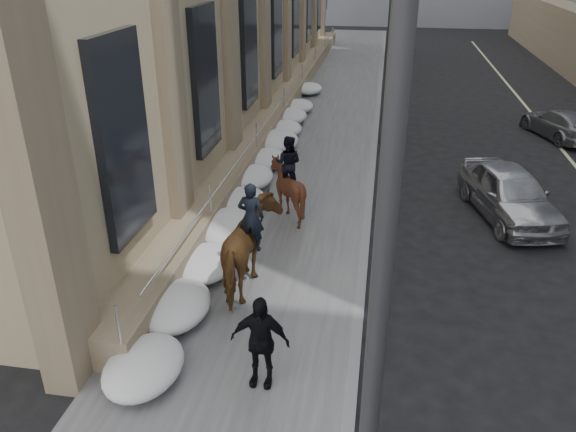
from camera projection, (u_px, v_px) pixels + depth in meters
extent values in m
plane|color=black|center=(240.00, 329.00, 12.65)|extent=(140.00, 140.00, 0.00)
cube|color=#48474A|center=(303.00, 170.00, 21.51)|extent=(5.00, 80.00, 0.12)
cube|color=slate|center=(372.00, 174.00, 21.12)|extent=(0.24, 80.00, 0.12)
cube|color=#78634E|center=(288.00, 96.00, 30.57)|extent=(1.10, 44.00, 0.90)
cylinder|color=silver|center=(297.00, 79.00, 30.11)|extent=(0.06, 42.00, 0.06)
cube|color=black|center=(249.00, 49.00, 22.87)|extent=(0.20, 2.20, 4.50)
cylinder|color=#2D2D30|center=(371.00, 403.00, 5.15)|extent=(0.18, 0.18, 8.00)
cylinder|color=#2D2D30|center=(388.00, 49.00, 22.92)|extent=(0.18, 0.18, 8.00)
cylinder|color=#2D2D30|center=(390.00, 4.00, 40.69)|extent=(0.18, 0.18, 8.00)
cylinder|color=#2D2D30|center=(390.00, 44.00, 30.45)|extent=(0.20, 0.20, 6.00)
ellipsoid|color=silver|center=(176.00, 306.00, 12.67)|extent=(1.50, 2.10, 0.68)
ellipsoid|color=silver|center=(226.00, 227.00, 16.21)|extent=(1.60, 2.20, 0.72)
ellipsoid|color=silver|center=(253.00, 177.00, 19.79)|extent=(1.40, 2.00, 0.64)
ellipsoid|color=silver|center=(278.00, 141.00, 23.30)|extent=(1.70, 2.30, 0.76)
ellipsoid|color=silver|center=(291.00, 116.00, 26.89)|extent=(1.50, 2.10, 0.66)
imported|color=#482D15|center=(251.00, 250.00, 13.46)|extent=(1.23, 2.63, 2.20)
imported|color=black|center=(251.00, 217.00, 13.25)|extent=(0.64, 0.42, 1.72)
imported|color=#3D1D11|center=(287.00, 190.00, 17.29)|extent=(1.58, 1.75, 1.81)
imported|color=black|center=(288.00, 163.00, 17.07)|extent=(0.89, 0.72, 1.73)
imported|color=black|center=(260.00, 341.00, 10.54)|extent=(1.14, 0.48, 1.94)
imported|color=#A0A2A8|center=(510.00, 193.00, 17.57)|extent=(3.01, 5.12, 1.64)
imported|color=slate|center=(560.00, 124.00, 25.06)|extent=(3.12, 4.74, 1.28)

